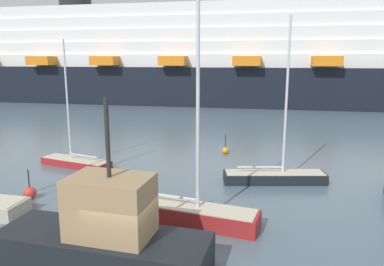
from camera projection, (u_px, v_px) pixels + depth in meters
name	position (u px, v px, depth m)	size (l,w,h in m)	color
sailboat_2	(275.00, 174.00, 21.90)	(6.18, 2.47, 9.63)	black
sailboat_3	(76.00, 160.00, 25.20)	(5.34, 2.56, 8.50)	maroon
sailboat_4	(187.00, 210.00, 16.58)	(6.68, 2.59, 10.10)	maroon
fishing_boat_1	(105.00, 236.00, 12.89)	(7.80, 3.04, 6.04)	black
channel_buoy_0	(225.00, 150.00, 28.54)	(0.51, 0.51, 1.54)	orange
channel_buoy_1	(30.00, 193.00, 19.36)	(0.65, 0.65, 1.62)	red
cruise_ship	(184.00, 61.00, 61.87)	(108.22, 18.15, 21.06)	black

